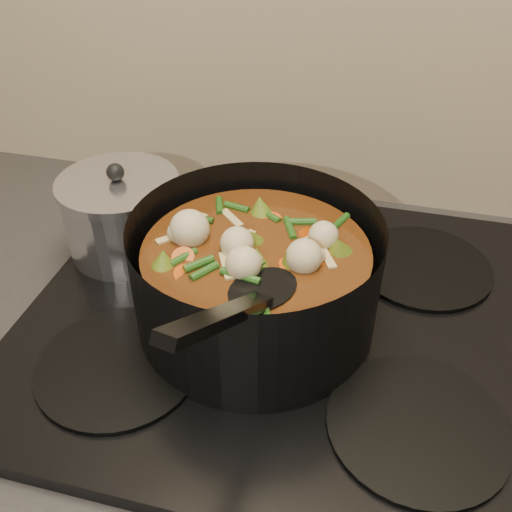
# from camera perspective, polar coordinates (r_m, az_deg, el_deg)

# --- Properties ---
(stovetop) EXTENTS (0.62, 0.54, 0.03)m
(stovetop) POSITION_cam_1_polar(r_m,az_deg,el_deg) (0.70, 2.96, -6.18)
(stovetop) COLOR black
(stovetop) RESTS_ON counter
(stockpot) EXTENTS (0.36, 0.42, 0.20)m
(stockpot) POSITION_cam_1_polar(r_m,az_deg,el_deg) (0.65, 0.01, -2.25)
(stockpot) COLOR black
(stockpot) RESTS_ON stovetop
(saucepan) EXTENTS (0.16, 0.16, 0.13)m
(saucepan) POSITION_cam_1_polar(r_m,az_deg,el_deg) (0.79, -13.20, 4.06)
(saucepan) COLOR silver
(saucepan) RESTS_ON stovetop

